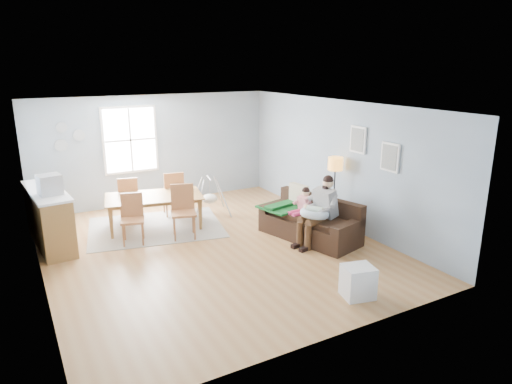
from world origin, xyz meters
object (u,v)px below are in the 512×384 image
chair_sw (132,215)px  chair_nw (128,195)px  dining_table (155,212)px  baby_swing (210,198)px  toddler (302,204)px  sofa (311,224)px  counter (49,217)px  father (320,208)px  monitor (49,185)px  chair_se (183,207)px  storage_cube (357,282)px  floor_lamp (335,170)px  chair_ne (174,191)px

chair_sw → chair_nw: (0.26, 1.35, 0.01)m
dining_table → baby_swing: baby_swing is taller
toddler → chair_nw: toddler is taller
toddler → dining_table: size_ratio=0.40×
sofa → counter: bearing=155.3°
father → baby_swing: bearing=113.0°
counter → monitor: bearing=-82.4°
sofa → toddler: toddler is taller
chair_se → father: bearing=-37.2°
monitor → baby_swing: 3.59m
chair_sw → chair_nw: chair_nw is taller
chair_sw → sofa: bearing=-25.5°
toddler → chair_se: (-2.11, 1.18, -0.07)m
dining_table → counter: bearing=-169.3°
sofa → chair_nw: chair_nw is taller
dining_table → chair_se: chair_se is taller
storage_cube → monitor: bearing=132.6°
dining_table → storage_cube: bearing=-56.8°
sofa → dining_table: size_ratio=1.10×
counter → dining_table: bearing=-1.0°
sofa → toddler: (-0.12, 0.16, 0.40)m
dining_table → sofa: bearing=-27.5°
chair_nw → floor_lamp: bearing=-34.7°
floor_lamp → counter: 5.80m
chair_ne → counter: bearing=-168.8°
chair_sw → monitor: monitor is taller
dining_table → chair_se: bearing=-52.8°
toddler → dining_table: (-2.47, 1.94, -0.34)m
monitor → floor_lamp: bearing=-15.3°
counter → monitor: 0.83m
dining_table → baby_swing: bearing=22.9°
toddler → floor_lamp: floor_lamp is taller
chair_se → sofa: bearing=-31.1°
dining_table → father: bearing=-31.9°
storage_cube → chair_se: size_ratio=0.49×
dining_table → chair_sw: bearing=-125.3°
baby_swing → chair_se: bearing=-134.8°
sofa → father: 0.53m
dining_table → chair_nw: (-0.36, 0.77, 0.22)m
chair_se → chair_sw: bearing=169.3°
counter → chair_ne: bearing=11.2°
counter → baby_swing: (3.47, 0.24, -0.17)m
chair_sw → chair_nw: size_ratio=0.98×
storage_cube → baby_swing: size_ratio=0.51×
chair_sw → toddler: bearing=-23.9°
father → chair_nw: father is taller
chair_nw → chair_ne: chair_ne is taller
counter → storage_cube: bearing=-49.5°
chair_nw → counter: 1.86m
sofa → chair_se: (-2.23, 1.34, 0.33)m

